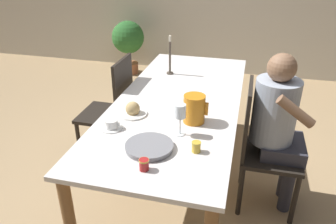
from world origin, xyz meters
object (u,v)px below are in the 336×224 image
jam_jar_amber (144,164)px  jam_jar_red (196,146)px  potted_plant (128,40)px  candlestick_tall (170,59)px  teacup_near_person (112,125)px  red_pitcher (194,109)px  chair_opposite (112,109)px  person_seated (278,121)px  bread_plate (133,110)px  wine_glass_water (180,113)px  serving_tray (149,147)px  chair_person_side (261,146)px

jam_jar_amber → jam_jar_red: (0.23, 0.23, 0.00)m
potted_plant → candlestick_tall: bearing=-59.0°
potted_plant → teacup_near_person: bearing=-71.1°
red_pitcher → potted_plant: 3.08m
chair_opposite → person_seated: 1.40m
jam_jar_red → red_pitcher: bearing=102.5°
teacup_near_person → candlestick_tall: (0.12, 1.06, 0.11)m
bread_plate → wine_glass_water: bearing=-25.7°
serving_tray → jam_jar_red: bearing=8.5°
potted_plant → jam_jar_amber: bearing=-67.9°
chair_person_side → bread_plate: bearing=-76.7°
serving_tray → bread_plate: size_ratio=1.41×
teacup_near_person → red_pitcher: bearing=24.3°
person_seated → wine_glass_water: 0.76m
chair_person_side → jam_jar_amber: chair_person_side is taller
chair_opposite → red_pitcher: (0.81, -0.50, 0.34)m
bread_plate → jam_jar_amber: (0.27, -0.58, 0.00)m
chair_person_side → jam_jar_red: 0.73m
chair_person_side → person_seated: bearing=108.7°
chair_person_side → wine_glass_water: size_ratio=4.75×
candlestick_tall → chair_opposite: bearing=-142.3°
chair_opposite → serving_tray: size_ratio=3.45×
jam_jar_red → candlestick_tall: (-0.45, 1.18, 0.10)m
wine_glass_water → potted_plant: size_ratio=0.25×
person_seated → candlestick_tall: (-0.93, 0.60, 0.19)m
chair_person_side → bread_plate: (-0.89, -0.21, 0.28)m
chair_opposite → candlestick_tall: size_ratio=2.77×
wine_glass_water → potted_plant: wine_glass_water is taller
chair_person_side → chair_opposite: size_ratio=1.00×
chair_person_side → chair_opposite: same height
chair_person_side → red_pitcher: 0.61m
teacup_near_person → jam_jar_amber: (0.33, -0.36, 0.01)m
wine_glass_water → bread_plate: bearing=154.3°
person_seated → jam_jar_red: (-0.48, -0.58, 0.08)m
teacup_near_person → jam_jar_amber: jam_jar_amber is taller
bread_plate → jam_jar_amber: bread_plate is taller
teacup_near_person → person_seated: bearing=23.7°
teacup_near_person → bread_plate: (0.06, 0.22, 0.01)m
bread_plate → serving_tray: bearing=-58.2°
chair_opposite → jam_jar_amber: (0.66, -1.08, 0.28)m
jam_jar_amber → jam_jar_red: same height
red_pitcher → serving_tray: 0.44m
bread_plate → potted_plant: 2.90m
chair_person_side → wine_glass_water: chair_person_side is taller
chair_opposite → jam_jar_amber: bearing=-148.6°
chair_person_side → teacup_near_person: chair_person_side is taller
chair_person_side → chair_opposite: 1.31m
person_seated → red_pitcher: person_seated is taller
jam_jar_red → potted_plant: 3.42m
red_pitcher → chair_person_side: bearing=24.1°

